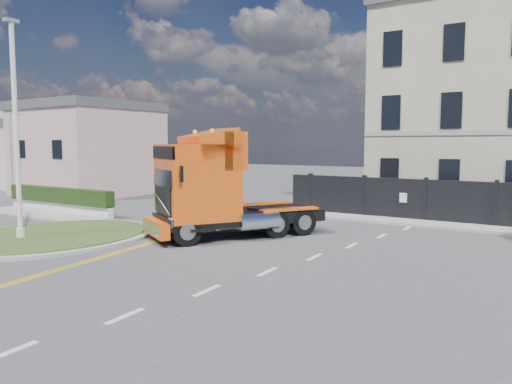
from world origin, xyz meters
The scene contains 13 objects.
ground centered at (0.00, 0.00, 0.00)m, with size 120.00×120.00×0.00m, color #424244.
traffic_island centered at (-7.00, -3.00, 0.08)m, with size 6.80×6.80×0.17m.
hedge_wall centered at (-13.00, 1.50, 0.74)m, with size 8.00×0.55×1.35m.
pavement_side centered at (-13.00, 0.40, 0.05)m, with size 8.50×1.80×0.10m, color #979892.
seaside_bldg_pink centered at (-20.00, 9.00, 3.00)m, with size 8.00×8.00×6.00m, color #C9A79C.
seaside_bldg_cream centered at (-28.00, 11.00, 2.50)m, with size 9.00×8.00×5.00m, color beige.
seaside_bldg_white centered at (-35.00, 12.00, 3.25)m, with size 8.00×8.00×6.50m, color silver.
hoarding_fence centered at (6.55, 9.00, 1.00)m, with size 18.80×0.25×2.00m.
georgian_building centered at (6.00, 16.50, 5.77)m, with size 12.30×10.30×12.80m.
pavement_far centered at (6.00, 8.10, 0.06)m, with size 20.00×1.60×0.12m, color #979892.
truck centered at (-1.89, 0.51, 1.84)m, with size 5.66×7.19×4.11m.
lamppost_island centered at (-7.50, -4.06, 4.25)m, with size 0.25×0.50×8.16m.
lamppost_slim centered at (-17.41, 1.58, 3.22)m, with size 0.22×0.45×5.46m.
Camera 1 is at (10.07, -14.68, 3.66)m, focal length 35.00 mm.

